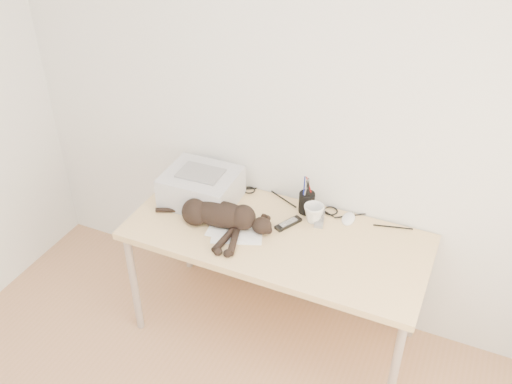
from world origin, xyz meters
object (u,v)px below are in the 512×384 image
at_px(desk, 282,244).
at_px(pen_cup, 307,202).
at_px(mug, 314,213).
at_px(cat, 217,216).
at_px(printer, 201,187).
at_px(mouse, 349,217).

bearing_deg(desk, pen_cup, 66.54).
bearing_deg(mug, cat, -151.38).
bearing_deg(pen_cup, printer, -166.17).
distance_m(desk, cat, 0.40).
height_order(pen_cup, mouse, pen_cup).
height_order(desk, printer, printer).
distance_m(printer, cat, 0.26).
bearing_deg(printer, mouse, 11.44).
distance_m(desk, mouse, 0.40).
distance_m(cat, pen_cup, 0.50).
relative_size(desk, mug, 14.61).
bearing_deg(mug, desk, -143.15).
height_order(cat, pen_cup, pen_cup).
bearing_deg(pen_cup, cat, -141.15).
relative_size(mug, pen_cup, 0.48).
height_order(cat, mouse, cat).
relative_size(printer, mouse, 3.41).
xyz_separation_m(cat, pen_cup, (0.39, 0.32, -0.00)).
bearing_deg(mug, printer, -173.24).
xyz_separation_m(pen_cup, mouse, (0.24, 0.02, -0.04)).
bearing_deg(desk, printer, 176.84).
relative_size(desk, pen_cup, 7.07).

